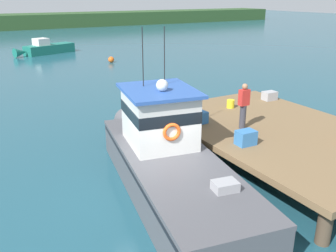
# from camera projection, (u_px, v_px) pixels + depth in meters

# --- Properties ---
(ground_plane) EXTENTS (200.00, 200.00, 0.00)m
(ground_plane) POSITION_uv_depth(u_px,v_px,m) (162.00, 192.00, 11.27)
(ground_plane) COLOR #1E4C5B
(dock) EXTENTS (6.00, 9.00, 1.20)m
(dock) POSITION_uv_depth(u_px,v_px,m) (279.00, 132.00, 13.15)
(dock) COLOR #4C3D2D
(dock) RESTS_ON ground
(main_fishing_boat) EXTENTS (3.92, 9.97, 4.80)m
(main_fishing_boat) POSITION_uv_depth(u_px,v_px,m) (166.00, 157.00, 11.27)
(main_fishing_boat) COLOR #4C4C51
(main_fishing_boat) RESTS_ON ground
(crate_single_far) EXTENTS (0.62, 0.47, 0.47)m
(crate_single_far) POSITION_uv_depth(u_px,v_px,m) (246.00, 138.00, 11.61)
(crate_single_far) COLOR #3370B2
(crate_single_far) RESTS_ON dock
(crate_stack_near_edge) EXTENTS (0.61, 0.46, 0.44)m
(crate_stack_near_edge) POSITION_uv_depth(u_px,v_px,m) (199.00, 118.00, 13.55)
(crate_stack_near_edge) COLOR #3370B2
(crate_stack_near_edge) RESTS_ON dock
(crate_single_by_cleat) EXTENTS (0.62, 0.46, 0.39)m
(crate_single_by_cleat) POSITION_uv_depth(u_px,v_px,m) (270.00, 96.00, 16.56)
(crate_single_by_cleat) COLOR #9E9EA3
(crate_single_by_cleat) RESTS_ON dock
(bait_bucket) EXTENTS (0.32, 0.32, 0.34)m
(bait_bucket) POSITION_uv_depth(u_px,v_px,m) (231.00, 104.00, 15.42)
(bait_bucket) COLOR yellow
(bait_bucket) RESTS_ON dock
(deckhand_by_the_boat) EXTENTS (0.36, 0.22, 1.63)m
(deckhand_by_the_boat) POSITION_uv_depth(u_px,v_px,m) (244.00, 105.00, 12.82)
(deckhand_by_the_boat) COLOR #383842
(deckhand_by_the_boat) RESTS_ON dock
(moored_boat_far_left) EXTENTS (6.30, 3.20, 1.59)m
(moored_boat_far_left) POSITION_uv_depth(u_px,v_px,m) (46.00, 49.00, 36.94)
(moored_boat_far_left) COLOR #196B5B
(moored_boat_far_left) RESTS_ON ground
(mooring_buoy_outer) EXTENTS (0.52, 0.52, 0.52)m
(mooring_buoy_outer) POSITION_uv_depth(u_px,v_px,m) (111.00, 60.00, 32.44)
(mooring_buoy_outer) COLOR #EA5B19
(mooring_buoy_outer) RESTS_ON ground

